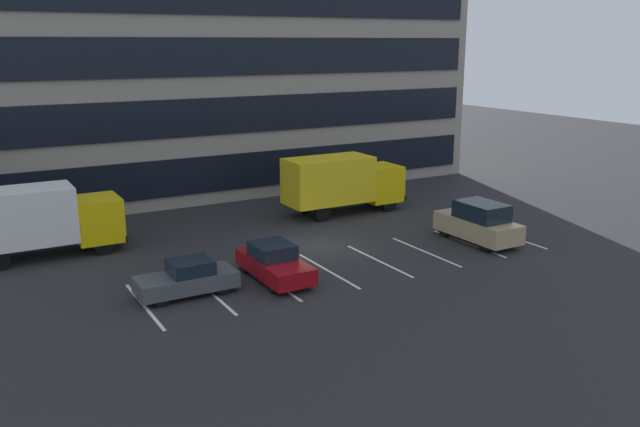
# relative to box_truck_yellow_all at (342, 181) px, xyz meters

# --- Properties ---
(ground_plane) EXTENTS (120.00, 120.00, 0.00)m
(ground_plane) POSITION_rel_box_truck_yellow_all_xyz_m (-4.67, -5.11, -1.96)
(ground_plane) COLOR #262628
(office_building) EXTENTS (38.57, 13.75, 21.60)m
(office_building) POSITION_rel_box_truck_yellow_all_xyz_m (-4.67, 12.84, 8.84)
(office_building) COLOR gray
(office_building) RESTS_ON ground_plane
(lot_markings) EXTENTS (19.74, 5.40, 0.01)m
(lot_markings) POSITION_rel_box_truck_yellow_all_xyz_m (-4.67, -8.59, -1.96)
(lot_markings) COLOR silver
(lot_markings) RESTS_ON ground_plane
(box_truck_yellow_all) EXTENTS (7.51, 2.49, 3.48)m
(box_truck_yellow_all) POSITION_rel_box_truck_yellow_all_xyz_m (0.00, 0.00, 0.00)
(box_truck_yellow_all) COLOR yellow
(box_truck_yellow_all) RESTS_ON ground_plane
(box_truck_yellow) EXTENTS (7.43, 2.46, 3.44)m
(box_truck_yellow) POSITION_rel_box_truck_yellow_all_xyz_m (-17.02, -0.06, -0.02)
(box_truck_yellow) COLOR yellow
(box_truck_yellow) RESTS_ON ground_plane
(sedan_maroon) EXTENTS (1.85, 4.42, 1.58)m
(sedan_maroon) POSITION_rel_box_truck_yellow_all_xyz_m (-8.66, -8.39, -1.21)
(sedan_maroon) COLOR maroon
(sedan_maroon) RESTS_ON ground_plane
(suv_tan) EXTENTS (2.00, 4.71, 2.13)m
(suv_tan) POSITION_rel_box_truck_yellow_all_xyz_m (2.96, -8.62, -0.93)
(suv_tan) COLOR tan
(suv_tan) RESTS_ON ground_plane
(sedan_charcoal) EXTENTS (4.07, 1.70, 1.46)m
(sedan_charcoal) POSITION_rel_box_truck_yellow_all_xyz_m (-12.55, -8.25, -1.27)
(sedan_charcoal) COLOR #474C51
(sedan_charcoal) RESTS_ON ground_plane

